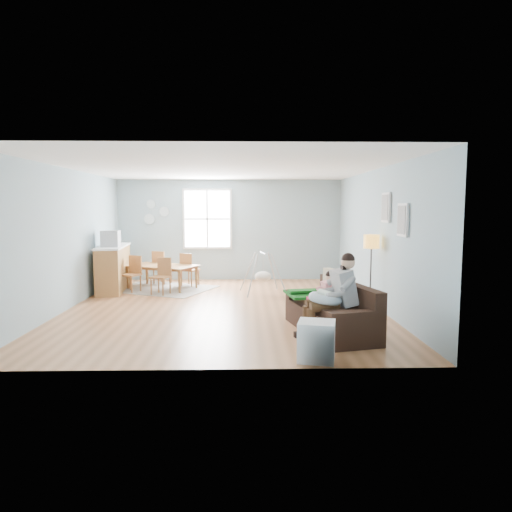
{
  "coord_description": "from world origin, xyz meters",
  "views": [
    {
      "loc": [
        0.41,
        -8.84,
        1.94
      ],
      "look_at": [
        0.63,
        0.09,
        1.0
      ],
      "focal_mm": 32.0,
      "sensor_mm": 36.0,
      "label": 1
    }
  ],
  "objects_px": {
    "floor_lamp": "(371,248)",
    "baby_swing": "(263,276)",
    "chair_sw": "(133,272)",
    "chair_ne": "(188,268)",
    "father": "(334,293)",
    "toddler": "(325,290)",
    "dining_table": "(162,277)",
    "chair_nw": "(161,266)",
    "storage_cube": "(316,341)",
    "chair_se": "(162,274)",
    "sofa": "(334,315)",
    "counter": "(114,268)",
    "monitor": "(110,239)"
  },
  "relations": [
    {
      "from": "chair_nw",
      "to": "counter",
      "type": "bearing_deg",
      "value": -138.97
    },
    {
      "from": "chair_nw",
      "to": "baby_swing",
      "type": "height_order",
      "value": "baby_swing"
    },
    {
      "from": "sofa",
      "to": "toddler",
      "type": "bearing_deg",
      "value": 125.55
    },
    {
      "from": "floor_lamp",
      "to": "baby_swing",
      "type": "distance_m",
      "value": 2.7
    },
    {
      "from": "chair_nw",
      "to": "chair_ne",
      "type": "relative_size",
      "value": 1.03
    },
    {
      "from": "dining_table",
      "to": "monitor",
      "type": "xyz_separation_m",
      "value": [
        -1.05,
        -0.51,
        0.96
      ]
    },
    {
      "from": "floor_lamp",
      "to": "chair_nw",
      "type": "height_order",
      "value": "floor_lamp"
    },
    {
      "from": "father",
      "to": "storage_cube",
      "type": "height_order",
      "value": "father"
    },
    {
      "from": "dining_table",
      "to": "counter",
      "type": "xyz_separation_m",
      "value": [
        -1.1,
        -0.15,
        0.25
      ]
    },
    {
      "from": "chair_sw",
      "to": "chair_ne",
      "type": "bearing_deg",
      "value": 30.25
    },
    {
      "from": "chair_nw",
      "to": "monitor",
      "type": "relative_size",
      "value": 2.07
    },
    {
      "from": "sofa",
      "to": "dining_table",
      "type": "xyz_separation_m",
      "value": [
        -3.4,
        3.94,
        0.01
      ]
    },
    {
      "from": "toddler",
      "to": "baby_swing",
      "type": "bearing_deg",
      "value": 105.77
    },
    {
      "from": "floor_lamp",
      "to": "chair_sw",
      "type": "bearing_deg",
      "value": 157.82
    },
    {
      "from": "floor_lamp",
      "to": "toddler",
      "type": "bearing_deg",
      "value": -128.78
    },
    {
      "from": "storage_cube",
      "to": "dining_table",
      "type": "xyz_separation_m",
      "value": [
        -2.91,
        5.27,
        0.03
      ]
    },
    {
      "from": "chair_ne",
      "to": "chair_sw",
      "type": "bearing_deg",
      "value": -149.75
    },
    {
      "from": "sofa",
      "to": "chair_ne",
      "type": "xyz_separation_m",
      "value": [
        -2.8,
        4.29,
        0.19
      ]
    },
    {
      "from": "baby_swing",
      "to": "chair_sw",
      "type": "bearing_deg",
      "value": 172.99
    },
    {
      "from": "floor_lamp",
      "to": "chair_ne",
      "type": "xyz_separation_m",
      "value": [
        -3.8,
        2.74,
        -0.73
      ]
    },
    {
      "from": "floor_lamp",
      "to": "baby_swing",
      "type": "xyz_separation_m",
      "value": [
        -1.98,
        1.67,
        -0.77
      ]
    },
    {
      "from": "storage_cube",
      "to": "chair_nw",
      "type": "bearing_deg",
      "value": 117.17
    },
    {
      "from": "father",
      "to": "toddler",
      "type": "xyz_separation_m",
      "value": [
        -0.06,
        0.45,
        -0.03
      ]
    },
    {
      "from": "chair_ne",
      "to": "dining_table",
      "type": "bearing_deg",
      "value": -149.62
    },
    {
      "from": "chair_se",
      "to": "monitor",
      "type": "height_order",
      "value": "monitor"
    },
    {
      "from": "father",
      "to": "storage_cube",
      "type": "relative_size",
      "value": 2.38
    },
    {
      "from": "toddler",
      "to": "counter",
      "type": "distance_m",
      "value": 5.69
    },
    {
      "from": "chair_sw",
      "to": "floor_lamp",
      "type": "bearing_deg",
      "value": -22.18
    },
    {
      "from": "baby_swing",
      "to": "floor_lamp",
      "type": "bearing_deg",
      "value": -40.07
    },
    {
      "from": "father",
      "to": "chair_se",
      "type": "bearing_deg",
      "value": 132.05
    },
    {
      "from": "storage_cube",
      "to": "dining_table",
      "type": "bearing_deg",
      "value": 118.91
    },
    {
      "from": "dining_table",
      "to": "baby_swing",
      "type": "relative_size",
      "value": 1.5
    },
    {
      "from": "chair_sw",
      "to": "storage_cube",
      "type": "bearing_deg",
      "value": -54.49
    },
    {
      "from": "chair_ne",
      "to": "chair_nw",
      "type": "bearing_deg",
      "value": 156.09
    },
    {
      "from": "toddler",
      "to": "storage_cube",
      "type": "xyz_separation_m",
      "value": [
        -0.37,
        -1.49,
        -0.39
      ]
    },
    {
      "from": "chair_se",
      "to": "baby_swing",
      "type": "height_order",
      "value": "baby_swing"
    },
    {
      "from": "father",
      "to": "dining_table",
      "type": "relative_size",
      "value": 0.79
    },
    {
      "from": "counter",
      "to": "baby_swing",
      "type": "height_order",
      "value": "counter"
    },
    {
      "from": "storage_cube",
      "to": "dining_table",
      "type": "distance_m",
      "value": 6.02
    },
    {
      "from": "dining_table",
      "to": "chair_sw",
      "type": "bearing_deg",
      "value": -125.03
    },
    {
      "from": "father",
      "to": "chair_nw",
      "type": "relative_size",
      "value": 1.49
    },
    {
      "from": "counter",
      "to": "storage_cube",
      "type": "bearing_deg",
      "value": -51.93
    },
    {
      "from": "monitor",
      "to": "baby_swing",
      "type": "height_order",
      "value": "monitor"
    },
    {
      "from": "chair_sw",
      "to": "chair_se",
      "type": "distance_m",
      "value": 0.81
    },
    {
      "from": "floor_lamp",
      "to": "counter",
      "type": "xyz_separation_m",
      "value": [
        -5.5,
        2.24,
        -0.65
      ]
    },
    {
      "from": "chair_nw",
      "to": "chair_sw",
      "type": "bearing_deg",
      "value": -113.91
    },
    {
      "from": "sofa",
      "to": "father",
      "type": "height_order",
      "value": "father"
    },
    {
      "from": "chair_se",
      "to": "counter",
      "type": "distance_m",
      "value": 1.35
    },
    {
      "from": "counter",
      "to": "monitor",
      "type": "xyz_separation_m",
      "value": [
        0.05,
        -0.36,
        0.71
      ]
    },
    {
      "from": "floor_lamp",
      "to": "chair_sw",
      "type": "relative_size",
      "value": 1.72
    }
  ]
}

